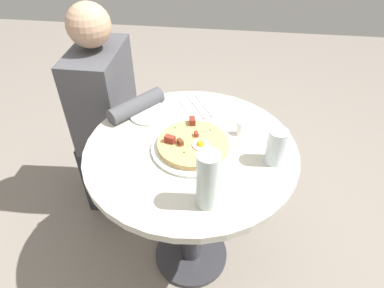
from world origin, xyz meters
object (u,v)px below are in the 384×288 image
(knife, at_px, (196,107))
(dining_table, at_px, (191,179))
(breakfast_pizza, at_px, (193,144))
(salt_shaker, at_px, (240,128))
(pepper_shaker, at_px, (118,115))
(water_bottle, at_px, (208,180))
(water_glass, at_px, (276,147))
(person_seated, at_px, (109,126))
(pizza_plate, at_px, (193,147))
(fork, at_px, (204,105))
(bread_plate, at_px, (150,114))

(knife, bearing_deg, dining_table, 152.39)
(breakfast_pizza, bearing_deg, salt_shaker, -57.35)
(salt_shaker, bearing_deg, pepper_shaker, 86.52)
(water_bottle, bearing_deg, salt_shaker, -14.89)
(water_bottle, distance_m, salt_shaker, 0.39)
(water_glass, bearing_deg, person_seated, 62.05)
(knife, distance_m, water_glass, 0.44)
(pizza_plate, xyz_separation_m, water_glass, (-0.03, -0.30, 0.06))
(water_bottle, distance_m, pepper_shaker, 0.57)
(dining_table, height_order, knife, knife)
(fork, xyz_separation_m, pepper_shaker, (-0.15, 0.34, 0.02))
(dining_table, relative_size, fork, 4.50)
(knife, height_order, water_bottle, water_bottle)
(fork, xyz_separation_m, salt_shaker, (-0.18, -0.16, 0.02))
(dining_table, distance_m, person_seated, 0.61)
(person_seated, bearing_deg, breakfast_pizza, -128.26)
(knife, bearing_deg, pizza_plate, 154.24)
(breakfast_pizza, distance_m, knife, 0.27)
(person_seated, height_order, breakfast_pizza, person_seated)
(breakfast_pizza, bearing_deg, bread_plate, 46.72)
(person_seated, relative_size, bread_plate, 6.53)
(breakfast_pizza, bearing_deg, pizza_plate, -136.66)
(person_seated, xyz_separation_m, bread_plate, (-0.19, -0.28, 0.24))
(water_glass, distance_m, salt_shaker, 0.19)
(bread_plate, height_order, water_glass, water_glass)
(dining_table, xyz_separation_m, pepper_shaker, (0.14, 0.32, 0.20))
(bread_plate, bearing_deg, person_seated, 56.04)
(dining_table, relative_size, water_glass, 5.91)
(fork, height_order, salt_shaker, salt_shaker)
(pizza_plate, distance_m, water_glass, 0.30)
(water_bottle, bearing_deg, dining_table, 17.93)
(pizza_plate, height_order, water_bottle, water_bottle)
(pizza_plate, distance_m, pepper_shaker, 0.36)
(dining_table, relative_size, bread_plate, 4.67)
(water_glass, bearing_deg, salt_shaker, 40.78)
(breakfast_pizza, bearing_deg, person_seated, 51.74)
(pizza_plate, xyz_separation_m, salt_shaker, (0.11, -0.17, 0.02))
(fork, height_order, water_glass, water_glass)
(dining_table, relative_size, water_bottle, 3.94)
(bread_plate, height_order, pepper_shaker, pepper_shaker)
(breakfast_pizza, height_order, water_glass, water_glass)
(dining_table, bearing_deg, water_bottle, -162.07)
(water_glass, distance_m, water_bottle, 0.32)
(breakfast_pizza, distance_m, fork, 0.29)
(knife, bearing_deg, water_glass, -163.60)
(breakfast_pizza, height_order, pepper_shaker, breakfast_pizza)
(breakfast_pizza, xyz_separation_m, water_bottle, (-0.26, -0.08, 0.08))
(water_glass, relative_size, salt_shaker, 2.38)
(dining_table, bearing_deg, fork, -4.40)
(person_seated, relative_size, fork, 6.31)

